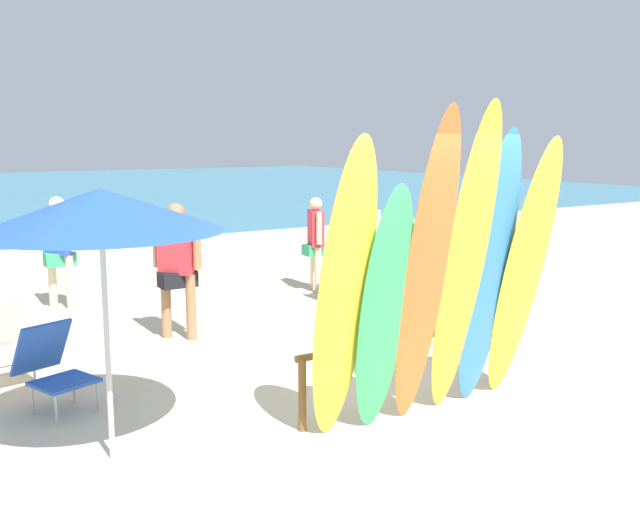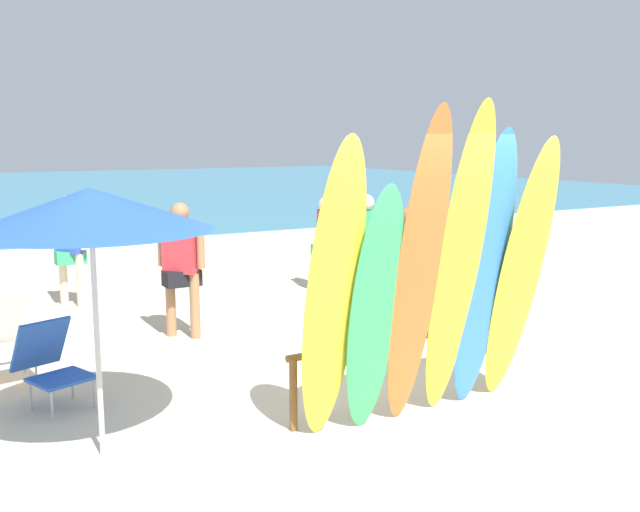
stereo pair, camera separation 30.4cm
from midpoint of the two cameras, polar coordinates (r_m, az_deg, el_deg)
name	(u,v)px [view 2 (the right image)]	position (r m, az deg, el deg)	size (l,w,h in m)	color
ground	(81,234)	(19.60, -18.12, 1.65)	(60.00, 60.00, 0.00)	beige
ocean_water	(0,191)	(37.46, -23.99, 4.77)	(60.00, 40.00, 0.02)	teal
surfboard_rack	(403,352)	(6.70, 7.94, -7.64)	(2.41, 0.07, 0.67)	brown
surfboard_yellow_0	(334,293)	(5.66, 2.63, -2.97)	(0.52, 0.07, 2.54)	yellow
surfboard_green_1	(375,311)	(5.90, 5.89, -4.41)	(0.49, 0.07, 2.15)	#38B266
surfboard_orange_2	(419,271)	(6.02, 9.31, -1.19)	(0.46, 0.06, 2.79)	orange
surfboard_yellow_3	(459,263)	(6.30, 12.40, -0.59)	(0.49, 0.07, 2.84)	yellow
surfboard_blue_4	(485,272)	(6.61, 14.29, -1.21)	(0.53, 0.08, 2.59)	#337AD1
surfboard_yellow_5	(521,272)	(6.88, 16.98, -1.22)	(0.56, 0.07, 2.55)	yellow
beachgoer_strolling	(325,237)	(11.57, 1.16, 1.50)	(0.40, 0.55, 1.53)	beige
beachgoer_midbeach	(404,257)	(9.50, 7.64, -0.12)	(0.41, 0.59, 1.59)	brown
beachgoer_near_rack	(366,243)	(10.38, 4.53, 1.02)	(0.56, 0.40, 1.67)	beige
beachgoer_by_water	(70,243)	(11.08, -18.60, 0.99)	(0.43, 0.53, 1.64)	beige
beachgoer_photographing	(181,260)	(8.96, -10.06, -0.34)	(0.46, 0.50, 1.69)	#9E704C
beach_chair_red	(2,338)	(8.06, -23.05, -6.01)	(0.60, 0.74, 0.83)	#B7B7BC
beach_chair_blue	(50,361)	(7.10, -19.57, -7.89)	(0.71, 0.85, 0.80)	#B7B7BC
beach_umbrella	(90,210)	(5.54, -16.36, 3.57)	(1.83, 1.83, 2.10)	silver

